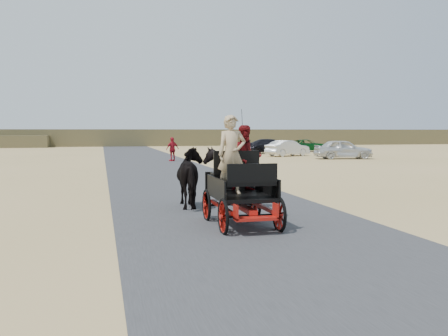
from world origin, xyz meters
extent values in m
plane|color=tan|center=(0.00, 0.00, 0.00)|extent=(140.00, 140.00, 0.00)
cube|color=#38383A|center=(0.00, 0.00, 0.01)|extent=(6.00, 140.00, 0.01)
cube|color=brown|center=(0.00, 62.00, 1.20)|extent=(140.00, 6.00, 2.40)
imported|color=black|center=(-0.71, 1.96, 0.85)|extent=(0.91, 2.01, 1.70)
imported|color=black|center=(0.39, 1.96, 0.85)|extent=(1.37, 1.54, 1.70)
imported|color=tan|center=(-0.36, -0.99, 1.62)|extent=(0.66, 0.43, 1.80)
imported|color=#660C0F|center=(0.14, -0.44, 1.51)|extent=(0.77, 0.60, 1.58)
imported|color=maroon|center=(1.71, 23.59, 0.86)|extent=(1.09, 0.80, 1.73)
imported|color=silver|center=(14.98, 23.40, 0.75)|extent=(4.67, 2.52, 1.51)
imported|color=silver|center=(12.36, 28.48, 0.68)|extent=(4.35, 2.95, 1.36)
imported|color=black|center=(12.59, 33.27, 0.70)|extent=(5.16, 3.05, 1.40)
imported|color=#0C4C19|center=(17.98, 37.22, 0.63)|extent=(4.83, 2.80, 1.27)
camera|label=1|loc=(-3.24, -11.91, 2.15)|focal=40.00mm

